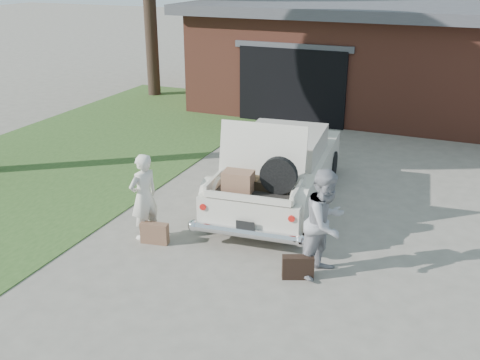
% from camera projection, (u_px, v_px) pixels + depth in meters
% --- Properties ---
extents(ground, '(90.00, 90.00, 0.00)m').
position_uv_depth(ground, '(226.00, 254.00, 9.26)').
color(ground, gray).
rests_on(ground, ground).
extents(grass_strip, '(6.00, 16.00, 0.02)m').
position_uv_depth(grass_strip, '(73.00, 157.00, 13.82)').
color(grass_strip, '#2D4C1E').
rests_on(grass_strip, ground).
extents(house, '(12.80, 7.80, 3.30)m').
position_uv_depth(house, '(399.00, 55.00, 18.12)').
color(house, brown).
rests_on(house, ground).
extents(sedan, '(2.25, 4.85, 1.94)m').
position_uv_depth(sedan, '(279.00, 168.00, 11.09)').
color(sedan, beige).
rests_on(sedan, ground).
extents(woman_left, '(0.54, 0.65, 1.53)m').
position_uv_depth(woman_left, '(144.00, 197.00, 9.55)').
color(woman_left, beige).
rests_on(woman_left, ground).
extents(woman_right, '(0.89, 1.00, 1.71)m').
position_uv_depth(woman_right, '(326.00, 223.00, 8.40)').
color(woman_right, gray).
rests_on(woman_right, ground).
extents(suitcase_left, '(0.50, 0.23, 0.37)m').
position_uv_depth(suitcase_left, '(155.00, 233.00, 9.56)').
color(suitcase_left, brown).
rests_on(suitcase_left, ground).
extents(suitcase_right, '(0.50, 0.33, 0.37)m').
position_uv_depth(suitcase_right, '(298.00, 267.00, 8.50)').
color(suitcase_right, black).
rests_on(suitcase_right, ground).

